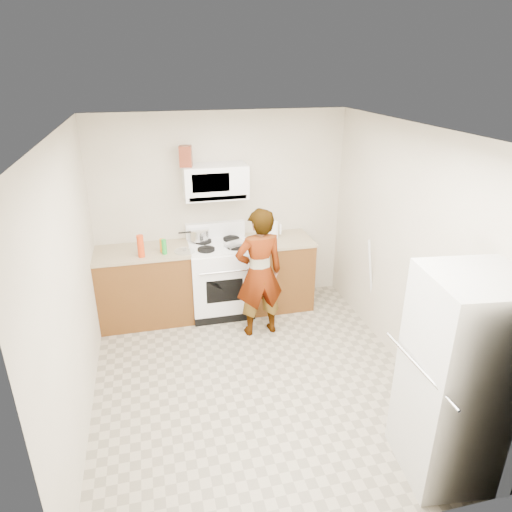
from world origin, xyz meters
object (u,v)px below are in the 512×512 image
object	(u,v)px
microwave	(215,181)
fridge	(461,379)
saucepan	(200,235)
person	(259,273)
kettle	(272,230)
gas_range	(220,277)

from	to	relation	value
microwave	fridge	size ratio (longest dim) A/B	0.45
fridge	saucepan	xyz separation A→B (m)	(-1.55, 3.08, 0.17)
saucepan	person	bearing A→B (deg)	-53.87
person	fridge	xyz separation A→B (m)	(0.97, -2.29, 0.07)
kettle	saucepan	distance (m)	0.92
saucepan	gas_range	bearing A→B (deg)	-38.85
gas_range	saucepan	size ratio (longest dim) A/B	4.72
gas_range	microwave	size ratio (longest dim) A/B	1.49
kettle	saucepan	bearing A→B (deg)	-166.24
gas_range	person	bearing A→B (deg)	-59.65
gas_range	kettle	bearing A→B (deg)	6.94
gas_range	saucepan	distance (m)	0.60
person	saucepan	distance (m)	1.01
microwave	saucepan	bearing A→B (deg)	167.81
microwave	fridge	world-z (taller)	microwave
fridge	person	bearing A→B (deg)	119.79
gas_range	fridge	xyz separation A→B (m)	(1.33, -2.91, 0.36)
microwave	fridge	distance (m)	3.42
gas_range	fridge	world-z (taller)	fridge
microwave	kettle	bearing A→B (deg)	-3.48
gas_range	microwave	distance (m)	1.22
person	fridge	distance (m)	2.49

